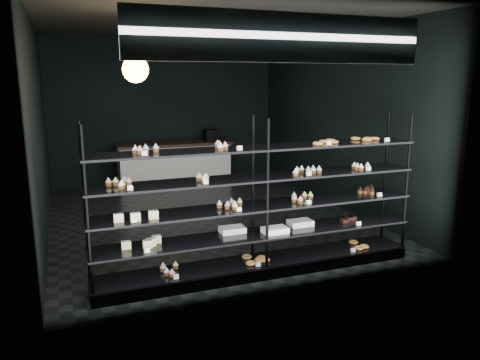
# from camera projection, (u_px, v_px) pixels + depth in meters

# --- Properties ---
(room) EXTENTS (5.01, 6.01, 3.20)m
(room) POSITION_uv_depth(u_px,v_px,m) (204.00, 125.00, 7.67)
(room) COLOR black
(room) RESTS_ON ground
(display_shelf) EXTENTS (4.00, 0.50, 1.91)m
(display_shelf) POSITION_uv_depth(u_px,v_px,m) (258.00, 224.00, 5.62)
(display_shelf) COLOR black
(display_shelf) RESTS_ON room
(signage) EXTENTS (3.30, 0.05, 0.50)m
(signage) POSITION_uv_depth(u_px,v_px,m) (284.00, 37.00, 4.76)
(signage) COLOR #0D1D44
(signage) RESTS_ON room
(pendant_lamp) EXTENTS (0.33, 0.33, 0.89)m
(pendant_lamp) POSITION_uv_depth(u_px,v_px,m) (135.00, 69.00, 5.84)
(pendant_lamp) COLOR black
(pendant_lamp) RESTS_ON room
(service_counter) EXTENTS (2.48, 0.65, 1.23)m
(service_counter) POSITION_uv_depth(u_px,v_px,m) (175.00, 164.00, 10.21)
(service_counter) COLOR silver
(service_counter) RESTS_ON room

